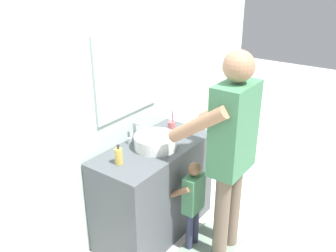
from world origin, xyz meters
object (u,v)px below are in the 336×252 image
object	(u,v)px
toothbrush_cup	(171,126)
soap_bottle	(119,156)
adult_parent	(231,141)
child_toddler	(193,198)

from	to	relation	value
toothbrush_cup	soap_bottle	bearing A→B (deg)	-178.18
toothbrush_cup	adult_parent	world-z (taller)	adult_parent
child_toddler	toothbrush_cup	bearing A→B (deg)	53.03
toothbrush_cup	child_toddler	xyz separation A→B (m)	(-0.35, -0.47, -0.41)
toothbrush_cup	child_toddler	distance (m)	0.71
soap_bottle	child_toddler	world-z (taller)	soap_bottle
soap_bottle	child_toddler	bearing A→B (deg)	-49.10
soap_bottle	adult_parent	distance (m)	0.87
soap_bottle	adult_parent	xyz separation A→B (m)	(0.51, -0.69, 0.12)
soap_bottle	child_toddler	distance (m)	0.73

